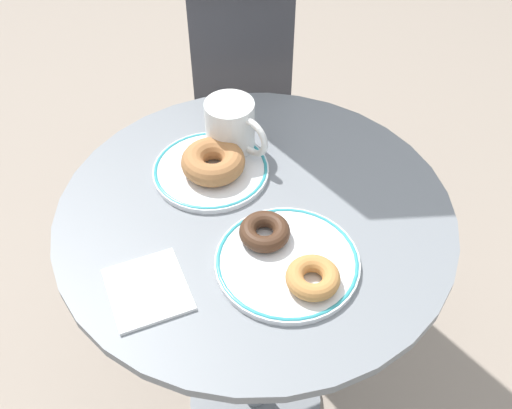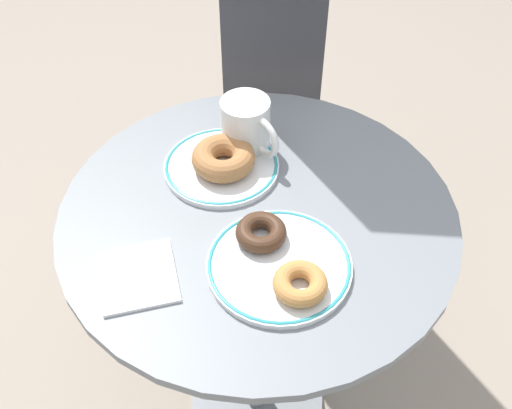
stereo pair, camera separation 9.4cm
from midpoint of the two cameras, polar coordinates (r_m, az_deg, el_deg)
ground_plane at (r=1.61m, az=1.89°, el=-18.70°), size 7.00×7.00×0.02m
cafe_table at (r=1.16m, az=2.50°, el=-7.73°), size 0.68×0.68×0.72m
plate_left at (r=1.07m, az=-0.76°, el=3.63°), size 0.21×0.21×0.01m
plate_right at (r=0.92m, az=5.21°, el=-5.98°), size 0.23×0.23×0.01m
donut_cinnamon at (r=1.05m, az=-0.40°, el=4.46°), size 0.15×0.15×0.04m
donut_old_fashioned at (r=0.88m, az=7.38°, el=-7.75°), size 0.09×0.09×0.03m
donut_chocolate at (r=0.93m, az=3.38°, el=-2.84°), size 0.09×0.09×0.03m
paper_napkin at (r=0.91m, az=-8.39°, el=-7.03°), size 0.15×0.15×0.01m
coffee_mug at (r=1.08m, az=1.63°, el=7.46°), size 0.14×0.09×0.10m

